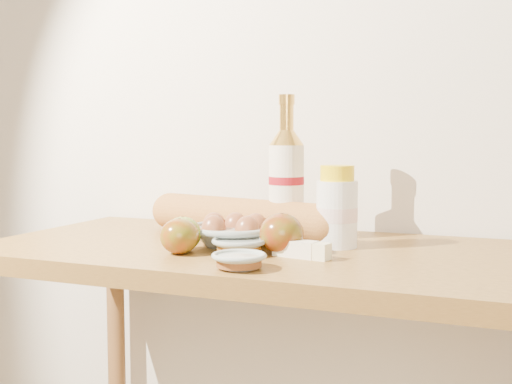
{
  "coord_description": "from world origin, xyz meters",
  "views": [
    {
      "loc": [
        0.5,
        -0.08,
        1.14
      ],
      "look_at": [
        0.0,
        1.15,
        1.02
      ],
      "focal_mm": 45.0,
      "sensor_mm": 36.0,
      "label": 1
    }
  ],
  "objects_px": {
    "bourbon_bottle": "(286,181)",
    "cream_bottle": "(337,209)",
    "baguette": "(242,217)",
    "table": "(261,303)",
    "egg_bowl": "(233,232)"
  },
  "relations": [
    {
      "from": "bourbon_bottle",
      "to": "cream_bottle",
      "type": "bearing_deg",
      "value": -24.07
    },
    {
      "from": "baguette",
      "to": "table",
      "type": "bearing_deg",
      "value": -35.83
    },
    {
      "from": "table",
      "to": "cream_bottle",
      "type": "bearing_deg",
      "value": 19.55
    },
    {
      "from": "egg_bowl",
      "to": "baguette",
      "type": "bearing_deg",
      "value": 103.58
    },
    {
      "from": "table",
      "to": "egg_bowl",
      "type": "bearing_deg",
      "value": -170.83
    },
    {
      "from": "bourbon_bottle",
      "to": "cream_bottle",
      "type": "height_order",
      "value": "bourbon_bottle"
    },
    {
      "from": "bourbon_bottle",
      "to": "egg_bowl",
      "type": "bearing_deg",
      "value": -130.42
    },
    {
      "from": "table",
      "to": "baguette",
      "type": "height_order",
      "value": "baguette"
    },
    {
      "from": "table",
      "to": "cream_bottle",
      "type": "xyz_separation_m",
      "value": [
        0.15,
        0.05,
        0.2
      ]
    },
    {
      "from": "bourbon_bottle",
      "to": "baguette",
      "type": "height_order",
      "value": "bourbon_bottle"
    },
    {
      "from": "table",
      "to": "bourbon_bottle",
      "type": "xyz_separation_m",
      "value": [
        0.02,
        0.1,
        0.26
      ]
    },
    {
      "from": "table",
      "to": "egg_bowl",
      "type": "distance_m",
      "value": 0.16
    },
    {
      "from": "cream_bottle",
      "to": "table",
      "type": "bearing_deg",
      "value": -178.47
    },
    {
      "from": "table",
      "to": "egg_bowl",
      "type": "relative_size",
      "value": 5.17
    },
    {
      "from": "bourbon_bottle",
      "to": "table",
      "type": "bearing_deg",
      "value": -105.09
    }
  ]
}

